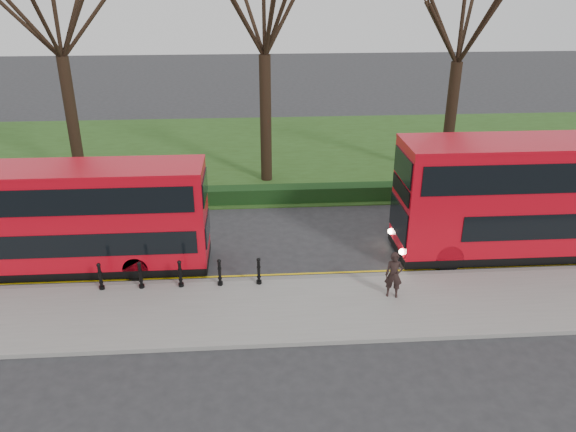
{
  "coord_description": "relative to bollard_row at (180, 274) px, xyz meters",
  "views": [
    {
      "loc": [
        1.16,
        -19.19,
        10.74
      ],
      "look_at": [
        2.52,
        0.5,
        2.0
      ],
      "focal_mm": 35.0,
      "sensor_mm": 36.0,
      "label": 1
    }
  ],
  "objects": [
    {
      "name": "bus_lead",
      "position": [
        -4.3,
        1.9,
        1.44
      ],
      "size": [
        10.43,
        2.4,
        4.15
      ],
      "color": "red",
      "rests_on": "ground"
    },
    {
      "name": "hedge",
      "position": [
        1.5,
        8.15,
        -0.25
      ],
      "size": [
        60.0,
        0.9,
        0.8
      ],
      "primitive_type": "cube",
      "color": "black",
      "rests_on": "ground"
    },
    {
      "name": "ground",
      "position": [
        1.5,
        1.35,
        -0.65
      ],
      "size": [
        120.0,
        120.0,
        0.0
      ],
      "primitive_type": "plane",
      "color": "#28282B",
      "rests_on": "ground"
    },
    {
      "name": "tree_right",
      "position": [
        13.5,
        11.35,
        7.66
      ],
      "size": [
        7.32,
        7.32,
        11.43
      ],
      "color": "black",
      "rests_on": "ground"
    },
    {
      "name": "pedestrian",
      "position": [
        7.5,
        -1.18,
        0.34
      ],
      "size": [
        0.7,
        0.55,
        1.69
      ],
      "primitive_type": "imported",
      "rotation": [
        0.0,
        0.0,
        -0.26
      ],
      "color": "black",
      "rests_on": "pavement"
    },
    {
      "name": "kerb",
      "position": [
        1.5,
        0.35,
        -0.57
      ],
      "size": [
        60.0,
        0.25,
        0.16
      ],
      "primitive_type": "cube",
      "color": "slate",
      "rests_on": "ground"
    },
    {
      "name": "tree_left",
      "position": [
        -6.5,
        11.35,
        8.29
      ],
      "size": [
        7.87,
        7.87,
        12.29
      ],
      "color": "black",
      "rests_on": "ground"
    },
    {
      "name": "yellow_line_inner",
      "position": [
        1.5,
        0.85,
        -0.64
      ],
      "size": [
        60.0,
        0.1,
        0.01
      ],
      "primitive_type": "cube",
      "color": "yellow",
      "rests_on": "ground"
    },
    {
      "name": "bus_rear",
      "position": [
        14.38,
        1.97,
        1.75
      ],
      "size": [
        11.98,
        2.75,
        4.77
      ],
      "color": "red",
      "rests_on": "ground"
    },
    {
      "name": "bollard_row",
      "position": [
        0.0,
        0.0,
        0.0
      ],
      "size": [
        5.8,
        0.15,
        1.0
      ],
      "color": "black",
      "rests_on": "pavement"
    },
    {
      "name": "tree_mid",
      "position": [
        3.5,
        11.35,
        8.26
      ],
      "size": [
        7.84,
        7.84,
        12.26
      ],
      "color": "black",
      "rests_on": "ground"
    },
    {
      "name": "yellow_line_outer",
      "position": [
        1.5,
        0.65,
        -0.64
      ],
      "size": [
        60.0,
        0.1,
        0.01
      ],
      "primitive_type": "cube",
      "color": "yellow",
      "rests_on": "ground"
    },
    {
      "name": "grass_verge",
      "position": [
        1.5,
        16.35,
        -0.62
      ],
      "size": [
        60.0,
        18.0,
        0.06
      ],
      "primitive_type": "cube",
      "color": "#284717",
      "rests_on": "ground"
    },
    {
      "name": "pavement",
      "position": [
        1.5,
        -1.65,
        -0.57
      ],
      "size": [
        60.0,
        4.0,
        0.15
      ],
      "primitive_type": "cube",
      "color": "gray",
      "rests_on": "ground"
    }
  ]
}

